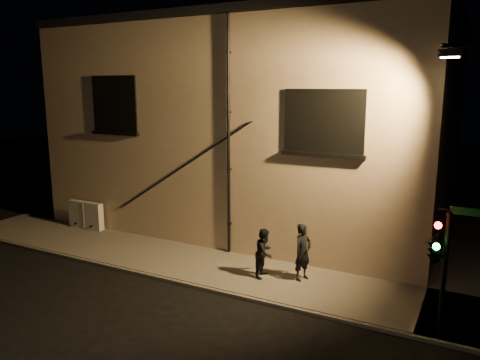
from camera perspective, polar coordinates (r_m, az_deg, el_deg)
The scene contains 7 objects.
ground at distance 14.20m, azimuth -0.71°, elevation -13.95°, with size 90.00×90.00×0.00m, color black.
sidewalk at distance 17.49m, azimuth 9.86°, elevation -8.95°, with size 21.00×16.00×0.12m.
building at distance 22.31m, azimuth 3.54°, elevation 6.99°, with size 16.20×12.23×8.80m.
utility_cabinet at distance 21.07m, azimuth -18.27°, elevation -4.06°, with size 1.74×0.29×1.15m, color silver.
pedestrian_a at distance 14.82m, azimuth 7.66°, elevation -8.71°, with size 0.65×0.43×1.79m, color black.
pedestrian_b at distance 14.98m, azimuth 3.01°, elevation -8.84°, with size 0.76×0.60×1.57m, color black.
traffic_signal at distance 12.11m, azimuth 22.85°, elevation -7.81°, with size 1.29×1.89×3.22m.
Camera 1 is at (6.14, -11.29, 6.04)m, focal length 35.00 mm.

